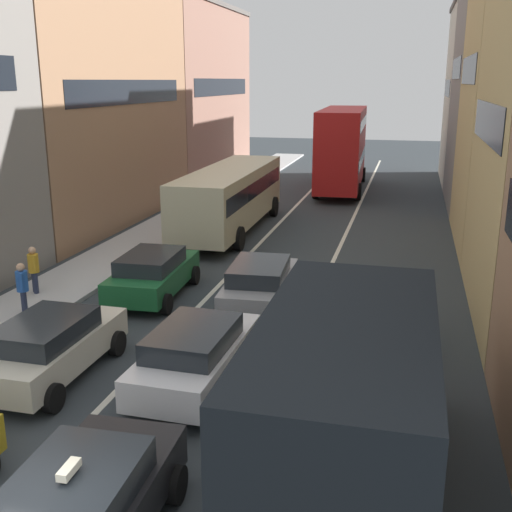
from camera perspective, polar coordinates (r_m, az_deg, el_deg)
sidewalk_left at (r=28.74m, az=-9.15°, el=2.13°), size 2.60×64.00×0.14m
lane_stripe_left at (r=27.22m, az=0.60°, el=1.43°), size 0.16×60.00×0.01m
lane_stripe_right at (r=26.66m, az=7.73°, el=0.98°), size 0.16×60.00×0.01m
building_row_left at (r=31.75m, az=-17.63°, el=13.83°), size 7.20×43.90×12.94m
removalist_box_truck at (r=10.10m, az=8.55°, el=-12.51°), size 2.70×7.71×3.58m
taxi_centre_lane_front at (r=9.93m, az=-15.89°, el=-21.58°), size 2.19×4.36×1.66m
sedan_centre_lane_second at (r=14.27m, az=-5.50°, el=-8.89°), size 2.16×4.35×1.49m
wagon_left_lane_second at (r=15.38m, az=-18.31°, el=-7.79°), size 2.09×4.31×1.49m
hatchback_centre_lane_third at (r=18.90m, az=0.35°, el=-2.55°), size 2.30×4.41×1.49m
sedan_left_lane_third at (r=20.19m, az=-9.40°, el=-1.56°), size 2.23×4.38×1.49m
sedan_right_lane_behind_truck at (r=17.11m, az=9.49°, el=-4.78°), size 2.16×4.35×1.49m
bus_mid_queue_primary at (r=28.58m, az=-2.38°, el=5.70°), size 2.87×10.52×2.90m
bus_far_queue_secondary at (r=39.82m, az=7.87°, el=9.96°), size 3.14×10.60×5.06m
pedestrian_near_kerb at (r=19.39m, az=-20.53°, el=-2.65°), size 0.34×0.47×1.66m
pedestrian_mid_sidewalk at (r=21.15m, az=-19.62°, el=-1.07°), size 0.40×0.42×1.66m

